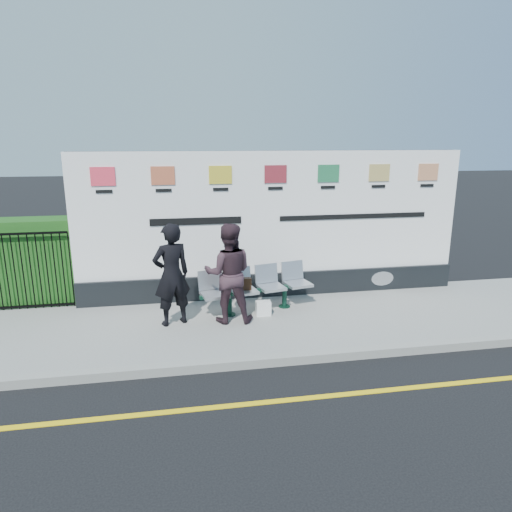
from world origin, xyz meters
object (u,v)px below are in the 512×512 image
Objects in this scene: billboard at (274,235)px; bench at (258,299)px; woman_right at (229,273)px; woman_left at (172,275)px.

bench is (-0.51, -0.90, -1.07)m from billboard.
woman_right is at bearing -158.91° from bench.
bench is 1.19× the size of woman_left.
billboard reaches higher than bench.
woman_left reaches higher than woman_right.
bench is at bearing 171.70° from woman_left.
billboard is at bearing -123.55° from woman_right.
woman_left is 1.02× the size of woman_right.
bench is at bearing -139.76° from woman_right.
bench is at bearing -119.53° from billboard.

